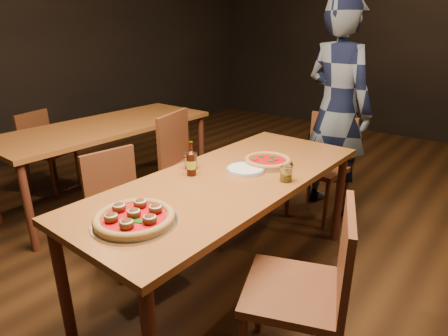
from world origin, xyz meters
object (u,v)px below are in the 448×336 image
Objects in this scene: pizza_meatball at (134,218)px; chair_main_sw at (197,168)px; table_main at (229,187)px; chair_main_nw at (126,210)px; plate_stack at (245,169)px; water_glass at (191,161)px; beer_bottle at (191,164)px; amber_glass at (286,174)px; chair_main_e at (293,290)px; table_left at (106,132)px; pizza_margherita at (268,161)px; diner at (337,109)px; chair_nbr_left at (50,150)px; chair_end at (319,167)px.

chair_main_sw is at bearing 121.31° from pizza_meatball.
table_main is 0.77m from chair_main_nw.
water_glass is (-0.30, -0.17, 0.04)m from plate_stack.
amber_glass is at bearing 29.42° from beer_bottle.
beer_bottle reaches higher than chair_main_e.
pizza_margherita reaches higher than table_left.
table_left is at bearing -178.96° from pizza_margherita.
pizza_margherita is 0.30m from amber_glass.
diner is (0.31, 1.52, 0.13)m from water_glass.
chair_main_sw is (0.98, 0.18, -0.19)m from table_left.
table_left is at bearing 84.96° from chair_main_sw.
diner reaches higher than chair_main_sw.
chair_main_nw is 9.53× the size of amber_glass.
beer_bottle reaches higher than water_glass.
chair_nbr_left reaches higher than table_left.
diner is at bearing -75.23° from chair_nbr_left.
chair_main_nw is at bearing 86.88° from diner.
chair_nbr_left is at bearing 178.56° from table_main.
pizza_margherita reaches higher than plate_stack.
amber_glass is (0.29, 0.87, 0.02)m from pizza_meatball.
chair_main_nw is at bearing -160.99° from beer_bottle.
table_main and table_left have the same top height.
amber_glass is (0.97, 0.44, 0.37)m from chair_main_nw.
chair_main_e is at bearing -65.28° from chair_end.
chair_main_nw is at bearing 147.71° from pizza_meatball.
table_left is 2.00m from pizza_meatball.
plate_stack is 1.35m from diner.
diner is at bearing 88.76° from table_main.
pizza_margherita is at bearing 79.23° from plate_stack.
chair_end is 2.82× the size of pizza_margherita.
chair_main_nw is 0.46× the size of diner.
chair_nbr_left is 2.83m from diner.
pizza_meatball is (0.01, -0.72, 0.10)m from table_main.
table_main is at bearing 90.99° from pizza_meatball.
amber_glass is (0.24, -0.18, 0.02)m from pizza_margherita.
diner is at bearing 89.59° from plate_stack.
table_main is at bearing -141.08° from chair_main_e.
plate_stack is at bearing -100.77° from pizza_margherita.
chair_main_nw is 1.02m from pizza_margherita.
table_main is 0.73m from pizza_meatball.
chair_main_sw is (-0.05, 0.77, 0.07)m from chair_main_nw.
chair_nbr_left reaches higher than table_main.
beer_bottle reaches higher than amber_glass.
chair_main_e is 10.59× the size of amber_glass.
plate_stack is (-0.01, -1.09, 0.30)m from chair_end.
water_glass reaches higher than pizza_margherita.
diner is at bearing 93.09° from chair_end.
chair_end is at bearing 108.45° from diner.
amber_glass is at bearing -72.75° from chair_end.
water_glass is at bearing -50.19° from chair_main_nw.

